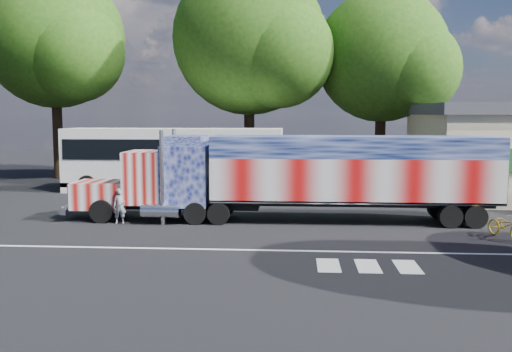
# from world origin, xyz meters

# --- Properties ---
(ground) EXTENTS (100.00, 100.00, 0.00)m
(ground) POSITION_xyz_m (0.00, 0.00, 0.00)
(ground) COLOR black
(lane_markings) EXTENTS (30.00, 2.67, 0.01)m
(lane_markings) POSITION_xyz_m (1.71, -3.77, 0.01)
(lane_markings) COLOR silver
(lane_markings) RESTS_ON ground
(semi_truck) EXTENTS (18.62, 2.94, 3.97)m
(semi_truck) POSITION_xyz_m (1.92, 2.44, 2.04)
(semi_truck) COLOR black
(semi_truck) RESTS_ON ground
(coach_bus) EXTENTS (12.99, 3.02, 3.78)m
(coach_bus) POSITION_xyz_m (-5.56, 11.56, 1.96)
(coach_bus) COLOR silver
(coach_bus) RESTS_ON ground
(woman) EXTENTS (0.60, 0.45, 1.51)m
(woman) POSITION_xyz_m (-5.68, 1.33, 0.76)
(woman) COLOR slate
(woman) RESTS_ON ground
(bicycle) EXTENTS (1.24, 1.99, 0.99)m
(bicycle) POSITION_xyz_m (9.60, -0.49, 0.49)
(bicycle) COLOR gold
(bicycle) RESTS_ON ground
(tree_ne_a) EXTENTS (9.28, 8.84, 12.94)m
(tree_ne_a) POSITION_xyz_m (7.59, 17.12, 8.46)
(tree_ne_a) COLOR black
(tree_ne_a) RESTS_ON ground
(tree_nw_a) EXTENTS (10.32, 9.83, 14.87)m
(tree_nw_a) POSITION_xyz_m (-15.25, 17.90, 9.90)
(tree_nw_a) COLOR black
(tree_nw_a) RESTS_ON ground
(tree_n_mid) EXTENTS (10.68, 10.17, 14.73)m
(tree_n_mid) POSITION_xyz_m (-1.26, 16.49, 9.58)
(tree_n_mid) COLOR black
(tree_n_mid) RESTS_ON ground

